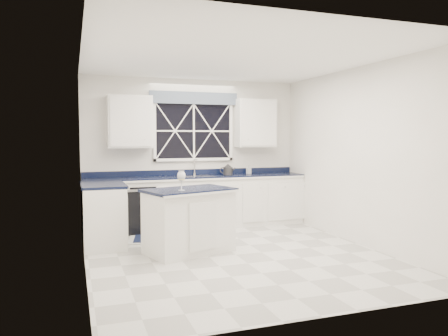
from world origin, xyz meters
name	(u,v)px	position (x,y,z in m)	size (l,w,h in m)	color
ground	(236,255)	(0.00, 0.00, 0.00)	(4.50, 4.50, 0.00)	silver
back_wall	(193,153)	(0.00, 2.25, 1.35)	(4.00, 0.10, 2.70)	white
base_cabinets	(182,205)	(-0.33, 1.78, 0.45)	(3.99, 1.60, 0.90)	white
countertop	(198,177)	(0.00, 1.95, 0.92)	(3.98, 0.64, 0.04)	black
dishwasher	(136,208)	(-1.10, 1.95, 0.41)	(0.60, 0.58, 0.82)	black
window	(194,127)	(0.00, 2.20, 1.83)	(1.65, 0.09, 1.26)	black
upper_cabinets	(196,123)	(0.00, 2.08, 1.90)	(3.10, 0.34, 0.90)	white
faucet	(195,166)	(0.00, 2.14, 1.10)	(0.05, 0.20, 0.30)	#ACACAE
island	(189,220)	(-0.58, 0.35, 0.46)	(1.39, 1.07, 0.91)	white
rug	(174,237)	(-0.59, 1.31, 0.01)	(1.57, 1.14, 0.02)	#ACADA8
kettle	(228,170)	(0.60, 2.03, 1.03)	(0.28, 0.22, 0.20)	#2B2B2E
wine_glass	(181,177)	(-0.73, 0.19, 1.10)	(0.11, 0.11, 0.27)	silver
soap_bottle	(249,169)	(1.06, 2.11, 1.02)	(0.07, 0.08, 0.17)	silver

